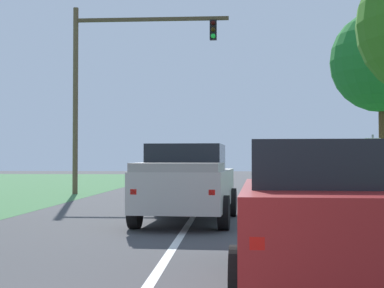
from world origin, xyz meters
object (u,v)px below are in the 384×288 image
(red_suv_near, at_px, (320,209))
(keep_moving_sign, at_px, (373,159))
(crossing_suv_far, at_px, (353,175))
(pickup_truck_lead, at_px, (187,183))
(oak_tree_right, at_px, (382,61))
(traffic_light, at_px, (112,72))

(red_suv_near, xyz_separation_m, keep_moving_sign, (4.17, 14.48, 0.64))
(crossing_suv_far, bearing_deg, pickup_truck_lead, -118.82)
(pickup_truck_lead, bearing_deg, oak_tree_right, 60.42)
(oak_tree_right, xyz_separation_m, crossing_suv_far, (-2.28, -3.65, -5.83))
(traffic_light, bearing_deg, red_suv_near, -70.53)
(pickup_truck_lead, height_order, oak_tree_right, oak_tree_right)
(red_suv_near, relative_size, oak_tree_right, 0.52)
(keep_moving_sign, distance_m, oak_tree_right, 10.36)
(red_suv_near, distance_m, keep_moving_sign, 15.08)
(traffic_light, height_order, keep_moving_sign, traffic_light)
(red_suv_near, bearing_deg, traffic_light, 109.47)
(keep_moving_sign, relative_size, oak_tree_right, 0.27)
(pickup_truck_lead, distance_m, crossing_suv_far, 13.97)
(red_suv_near, height_order, pickup_truck_lead, pickup_truck_lead)
(oak_tree_right, height_order, crossing_suv_far, oak_tree_right)
(traffic_light, relative_size, crossing_suv_far, 1.96)
(red_suv_near, distance_m, traffic_light, 20.61)
(traffic_light, xyz_separation_m, keep_moving_sign, (10.86, -4.44, -4.05))
(pickup_truck_lead, relative_size, crossing_suv_far, 1.20)
(red_suv_near, height_order, crossing_suv_far, red_suv_near)
(pickup_truck_lead, xyz_separation_m, traffic_light, (-4.40, 11.69, 4.66))
(keep_moving_sign, xyz_separation_m, oak_tree_right, (2.56, 8.64, 5.11))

